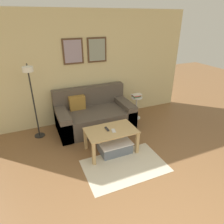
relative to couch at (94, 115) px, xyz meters
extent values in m
cube|color=beige|center=(-0.17, 0.50, 0.97)|extent=(5.60, 0.06, 2.55)
cube|color=#513823|center=(-0.27, 0.45, 1.40)|extent=(0.45, 0.02, 0.55)
cube|color=#A393A8|center=(-0.27, 0.44, 1.40)|extent=(0.38, 0.01, 0.48)
cube|color=#513823|center=(0.28, 0.45, 1.40)|extent=(0.45, 0.02, 0.55)
cube|color=#939E8E|center=(0.28, 0.44, 1.40)|extent=(0.38, 0.01, 0.48)
cube|color=beige|center=(0.04, -1.56, -0.30)|extent=(1.42, 0.91, 0.01)
cube|color=brown|center=(0.00, -0.05, -0.08)|extent=(1.72, 0.96, 0.44)
cube|color=brown|center=(0.00, 0.33, 0.37)|extent=(1.72, 0.20, 0.45)
cube|color=brown|center=(-0.74, -0.05, -0.02)|extent=(0.24, 0.96, 0.56)
cube|color=brown|center=(0.75, -0.05, -0.02)|extent=(0.24, 0.96, 0.56)
cube|color=#A87A33|center=(-0.34, 0.16, 0.30)|extent=(0.36, 0.14, 0.32)
cube|color=tan|center=(-0.01, -1.04, 0.15)|extent=(0.94, 0.59, 0.02)
cube|color=tan|center=(-0.45, -1.30, -0.08)|extent=(0.06, 0.06, 0.44)
cube|color=tan|center=(0.42, -1.30, -0.08)|extent=(0.06, 0.06, 0.44)
cube|color=tan|center=(-0.45, -0.79, -0.08)|extent=(0.06, 0.06, 0.44)
cube|color=tan|center=(0.42, -0.79, -0.08)|extent=(0.06, 0.06, 0.44)
cube|color=slate|center=(0.04, -1.09, -0.20)|extent=(0.59, 0.43, 0.20)
cube|color=silver|center=(0.04, -1.09, -0.09)|extent=(0.61, 0.45, 0.02)
cylinder|color=black|center=(-1.25, 0.07, -0.29)|extent=(0.21, 0.21, 0.02)
cylinder|color=black|center=(-1.25, 0.07, 0.50)|extent=(0.03, 0.03, 1.56)
cylinder|color=black|center=(-1.25, -0.09, 1.28)|extent=(0.02, 0.31, 0.02)
cylinder|color=white|center=(-1.25, -0.24, 1.25)|extent=(0.19, 0.19, 0.09)
cylinder|color=white|center=(1.13, -0.01, -0.29)|extent=(0.24, 0.24, 0.01)
cylinder|color=white|center=(1.13, -0.01, -0.01)|extent=(0.04, 0.04, 0.54)
cylinder|color=white|center=(1.13, -0.01, 0.27)|extent=(0.28, 0.28, 0.02)
cube|color=#387F4C|center=(1.13, 0.01, 0.29)|extent=(0.18, 0.13, 0.03)
cube|color=#B73333|center=(1.12, 0.01, 0.32)|extent=(0.19, 0.17, 0.03)
cube|color=silver|center=(1.13, 0.01, 0.34)|extent=(0.25, 0.17, 0.02)
cube|color=#232328|center=(-0.07, -0.99, 0.17)|extent=(0.04, 0.15, 0.02)
cube|color=silver|center=(0.02, -1.09, 0.17)|extent=(0.09, 0.15, 0.01)
camera|label=1|loc=(-1.27, -4.01, 2.08)|focal=32.00mm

